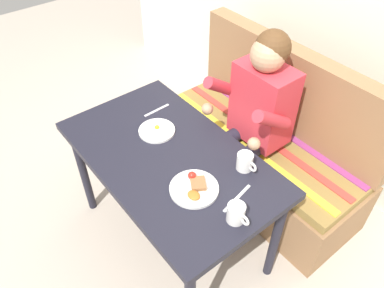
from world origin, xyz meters
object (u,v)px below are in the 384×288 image
object	(u,v)px
knife	(237,198)
coffee_mug	(236,213)
person	(254,111)
coffee_mug_second	(245,162)
table	(170,166)
couch	(263,148)
plate_breakfast	(194,188)
plate_eggs	(157,130)
fork	(157,110)

from	to	relation	value
knife	coffee_mug	bearing A→B (deg)	-57.86
person	coffee_mug_second	size ratio (longest dim) A/B	10.27
table	person	bearing A→B (deg)	88.10
person	knife	bearing A→B (deg)	-51.89
couch	coffee_mug_second	distance (m)	0.76
table	plate_breakfast	xyz separation A→B (m)	(0.26, -0.04, 0.09)
couch	knife	world-z (taller)	couch
plate_breakfast	plate_eggs	bearing A→B (deg)	167.68
table	knife	size ratio (longest dim) A/B	6.00
plate_breakfast	fork	world-z (taller)	plate_breakfast
plate_eggs	fork	bearing A→B (deg)	145.62
couch	fork	bearing A→B (deg)	-119.52
couch	fork	distance (m)	0.80
plate_breakfast	knife	distance (m)	0.20
table	knife	distance (m)	0.44
couch	coffee_mug_second	bearing A→B (deg)	-59.98
plate_eggs	coffee_mug	xyz separation A→B (m)	(0.69, -0.06, 0.04)
couch	knife	distance (m)	0.90
table	couch	world-z (taller)	couch
fork	knife	size ratio (longest dim) A/B	0.85
table	plate_breakfast	bearing A→B (deg)	-9.31
coffee_mug_second	knife	distance (m)	0.20
plate_eggs	coffee_mug	size ratio (longest dim) A/B	1.68
table	couch	bearing A→B (deg)	90.00
person	coffee_mug	distance (m)	0.77
plate_breakfast	coffee_mug_second	world-z (taller)	coffee_mug_second
fork	knife	bearing A→B (deg)	-8.20
coffee_mug_second	plate_eggs	bearing A→B (deg)	-159.89
coffee_mug_second	fork	world-z (taller)	coffee_mug_second
person	coffee_mug	size ratio (longest dim) A/B	10.27
plate_eggs	coffee_mug_second	xyz separation A→B (m)	(0.49, 0.18, 0.04)
plate_eggs	table	bearing A→B (deg)	-16.36
plate_eggs	knife	bearing A→B (deg)	1.98
table	couch	distance (m)	0.83
coffee_mug_second	fork	size ratio (longest dim) A/B	0.69
plate_breakfast	coffee_mug	size ratio (longest dim) A/B	1.96
plate_breakfast	coffee_mug	distance (m)	0.25
person	plate_breakfast	size ratio (longest dim) A/B	5.24
plate_breakfast	coffee_mug_second	bearing A→B (deg)	80.59
fork	table	bearing A→B (deg)	-27.05
table	plate_breakfast	size ratio (longest dim) A/B	5.19
couch	plate_eggs	world-z (taller)	couch
table	fork	bearing A→B (deg)	154.86
person	fork	bearing A→B (deg)	-130.12
coffee_mug	knife	distance (m)	0.13
coffee_mug_second	fork	distance (m)	0.65
plate_breakfast	fork	size ratio (longest dim) A/B	1.36
person	knife	distance (m)	0.65
person	coffee_mug_second	xyz separation A→B (m)	(0.29, -0.35, 0.04)
coffee_mug	fork	bearing A→B (deg)	168.63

